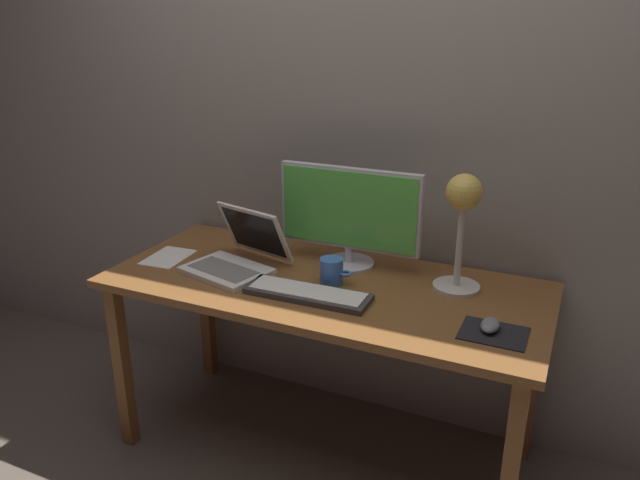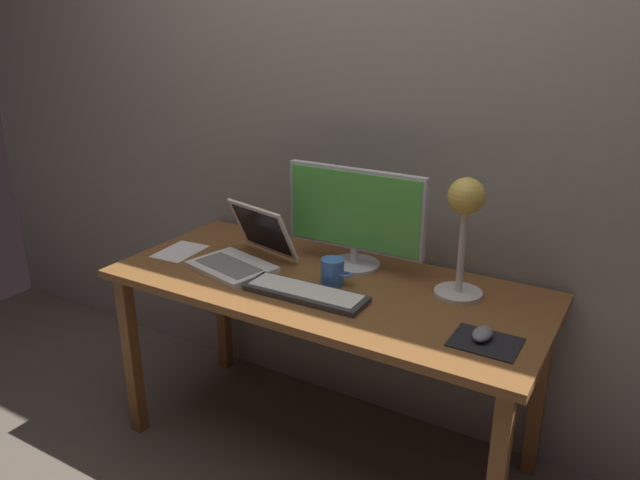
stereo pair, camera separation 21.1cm
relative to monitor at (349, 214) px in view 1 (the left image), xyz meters
The scene contains 11 objects.
ground_plane 0.97m from the monitor, 97.07° to the right, with size 4.80×4.80×0.00m, color brown.
back_wall 0.41m from the monitor, 95.87° to the left, with size 4.80×0.06×2.60m, color gray.
desk 0.34m from the monitor, 97.07° to the right, with size 1.60×0.70×0.74m.
monitor is the anchor object (origin of this frame).
keyboard_main 0.38m from the monitor, 93.89° to the right, with size 0.44×0.15×0.03m.
laptop 0.44m from the monitor, 153.01° to the right, with size 0.38×0.39×0.23m.
desk_lamp 0.44m from the monitor, ahead, with size 0.17×0.17×0.42m.
mousepad 0.72m from the monitor, 27.75° to the right, with size 0.20×0.16×0.00m, color black.
mouse 0.69m from the monitor, 27.37° to the right, with size 0.06×0.10×0.03m, color slate.
coffee_mug 0.25m from the monitor, 87.34° to the right, with size 0.12×0.08×0.10m.
paper_sheet_near_mouse 0.75m from the monitor, 161.99° to the right, with size 0.15×0.21×0.00m, color white.
Camera 1 is at (0.83, -1.86, 1.66)m, focal length 34.27 mm.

